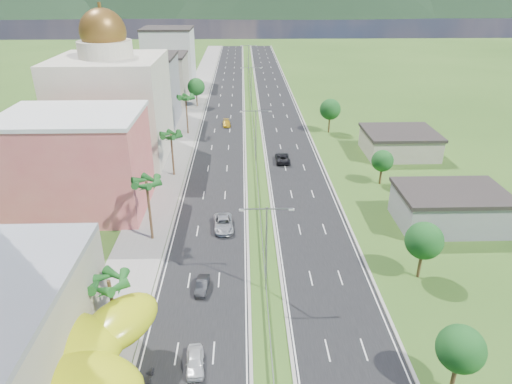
{
  "coord_description": "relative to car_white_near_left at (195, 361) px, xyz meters",
  "views": [
    {
      "loc": [
        -2.48,
        -34.05,
        33.75
      ],
      "look_at": [
        -0.8,
        22.37,
        7.0
      ],
      "focal_mm": 32.0,
      "sensor_mm": 36.0,
      "label": 1
    }
  ],
  "objects": [
    {
      "name": "ground",
      "position": [
        7.31,
        1.76,
        -0.75
      ],
      "size": [
        500.0,
        500.0,
        0.0
      ],
      "primitive_type": "plane",
      "color": "#2D5119",
      "rests_on": "ground"
    },
    {
      "name": "road_left",
      "position": [
        -0.19,
        91.76,
        -0.73
      ],
      "size": [
        11.0,
        260.0,
        0.04
      ],
      "primitive_type": "cube",
      "color": "black",
      "rests_on": "ground"
    },
    {
      "name": "road_right",
      "position": [
        14.81,
        91.76,
        -0.73
      ],
      "size": [
        11.0,
        260.0,
        0.04
      ],
      "primitive_type": "cube",
      "color": "black",
      "rests_on": "ground"
    },
    {
      "name": "sidewalk_left",
      "position": [
        -9.69,
        91.76,
        -0.69
      ],
      "size": [
        7.0,
        260.0,
        0.12
      ],
      "primitive_type": "cube",
      "color": "gray",
      "rests_on": "ground"
    },
    {
      "name": "median_guardrail",
      "position": [
        7.31,
        73.74,
        -0.13
      ],
      "size": [
        0.1,
        216.06,
        0.76
      ],
      "color": "gray",
      "rests_on": "ground"
    },
    {
      "name": "streetlight_median_b",
      "position": [
        7.31,
        11.76,
        6.0
      ],
      "size": [
        6.04,
        0.25,
        11.0
      ],
      "color": "gray",
      "rests_on": "ground"
    },
    {
      "name": "streetlight_median_c",
      "position": [
        7.31,
        51.76,
        6.0
      ],
      "size": [
        6.04,
        0.25,
        11.0
      ],
      "color": "gray",
      "rests_on": "ground"
    },
    {
      "name": "streetlight_median_d",
      "position": [
        7.31,
        96.76,
        6.0
      ],
      "size": [
        6.04,
        0.25,
        11.0
      ],
      "color": "gray",
      "rests_on": "ground"
    },
    {
      "name": "streetlight_median_e",
      "position": [
        7.31,
        141.76,
        6.0
      ],
      "size": [
        6.04,
        0.25,
        11.0
      ],
      "color": "gray",
      "rests_on": "ground"
    },
    {
      "name": "lime_canopy",
      "position": [
        -12.69,
        -2.25,
        4.25
      ],
      "size": [
        18.0,
        15.0,
        7.4
      ],
      "color": "#B6BF12",
      "rests_on": "ground"
    },
    {
      "name": "pink_shophouse",
      "position": [
        -20.69,
        33.76,
        6.75
      ],
      "size": [
        20.0,
        15.0,
        15.0
      ],
      "primitive_type": "cube",
      "color": "#D45759",
      "rests_on": "ground"
    },
    {
      "name": "domed_building",
      "position": [
        -20.69,
        56.76,
        10.61
      ],
      "size": [
        20.0,
        20.0,
        28.7
      ],
      "color": "beige",
      "rests_on": "ground"
    },
    {
      "name": "midrise_grey",
      "position": [
        -19.69,
        81.76,
        7.25
      ],
      "size": [
        16.0,
        15.0,
        16.0
      ],
      "primitive_type": "cube",
      "color": "gray",
      "rests_on": "ground"
    },
    {
      "name": "midrise_beige",
      "position": [
        -19.69,
        103.76,
        5.75
      ],
      "size": [
        16.0,
        15.0,
        13.0
      ],
      "primitive_type": "cube",
      "color": "#9E9782",
      "rests_on": "ground"
    },
    {
      "name": "midrise_white",
      "position": [
        -19.69,
        126.76,
        8.25
      ],
      "size": [
        16.0,
        15.0,
        18.0
      ],
      "primitive_type": "cube",
      "color": "silver",
      "rests_on": "ground"
    },
    {
      "name": "shed_near",
      "position": [
        35.31,
        26.76,
        1.75
      ],
      "size": [
        15.0,
        10.0,
        5.0
      ],
      "primitive_type": "cube",
      "color": "gray",
      "rests_on": "ground"
    },
    {
      "name": "shed_far",
      "position": [
        37.31,
        56.76,
        1.45
      ],
      "size": [
        14.0,
        12.0,
        4.4
      ],
      "primitive_type": "cube",
      "color": "#9E9782",
      "rests_on": "ground"
    },
    {
      "name": "palm_tree_b",
      "position": [
        -8.19,
        3.76,
        6.32
      ],
      "size": [
        3.6,
        3.6,
        8.1
      ],
      "color": "#47301C",
      "rests_on": "ground"
    },
    {
      "name": "palm_tree_c",
      "position": [
        -8.19,
        23.76,
        7.75
      ],
      "size": [
        3.6,
        3.6,
        9.6
      ],
      "color": "#47301C",
      "rests_on": "ground"
    },
    {
      "name": "palm_tree_d",
      "position": [
        -8.19,
        46.76,
        6.8
      ],
      "size": [
        3.6,
        3.6,
        8.6
      ],
      "color": "#47301C",
      "rests_on": "ground"
    },
    {
      "name": "palm_tree_e",
      "position": [
        -8.19,
        71.76,
        7.56
      ],
      "size": [
        3.6,
        3.6,
        9.4
      ],
      "color": "#47301C",
      "rests_on": "ground"
    },
    {
      "name": "leafy_tree_lfar",
      "position": [
        -8.19,
        96.76,
        4.83
      ],
      "size": [
        4.9,
        4.9,
        8.05
      ],
      "color": "#47301C",
      "rests_on": "ground"
    },
    {
      "name": "leafy_tree_ra",
      "position": [
        23.31,
        -3.24,
        4.03
      ],
      "size": [
        4.2,
        4.2,
        6.9
      ],
      "color": "#47301C",
      "rests_on": "ground"
    },
    {
      "name": "leafy_tree_rb",
      "position": [
        26.31,
        13.76,
        4.43
      ],
      "size": [
        4.55,
        4.55,
        7.47
      ],
      "color": "#47301C",
      "rests_on": "ground"
    },
    {
      "name": "leafy_tree_rc",
      "position": [
        29.31,
        41.76,
        3.63
      ],
      "size": [
        3.85,
        3.85,
        6.33
      ],
      "color": "#47301C",
      "rests_on": "ground"
    },
    {
      "name": "leafy_tree_rd",
      "position": [
        25.31,
        71.76,
        4.83
      ],
      "size": [
        4.9,
        4.9,
        8.05
      ],
      "color": "#47301C",
      "rests_on": "ground"
    },
    {
      "name": "mountain_ridge",
      "position": [
        67.31,
        451.76,
        -0.75
      ],
      "size": [
        860.0,
        140.0,
        90.0
      ],
      "primitive_type": null,
      "color": "black",
      "rests_on": "ground"
    },
    {
      "name": "car_white_near_left",
      "position": [
        0.0,
        0.0,
        0.0
      ],
      "size": [
        2.01,
        4.27,
        1.41
      ],
      "primitive_type": "imported",
      "rotation": [
        0.0,
        0.0,
        0.09
      ],
      "color": "silver",
      "rests_on": "road_left"
    },
    {
      "name": "car_dark_left",
      "position": [
        -0.23,
        11.87,
        -0.06
      ],
      "size": [
        1.67,
        4.03,
        1.3
      ],
      "primitive_type": "imported",
      "rotation": [
        0.0,
        0.0,
        -0.08
      ],
      "color": "black",
      "rests_on": "road_left"
    },
    {
      "name": "car_silver_mid_left",
      "position": [
        1.77,
        26.34,
        0.12
      ],
      "size": [
        3.17,
        6.12,
        1.65
      ],
      "primitive_type": "imported",
      "rotation": [
        0.0,
        0.0,
        0.08
      ],
      "color": "#94979B",
      "rests_on": "road_left"
    },
    {
      "name": "car_yellow_far_left",
      "position": [
        0.77,
        77.52,
        -0.05
      ],
      "size": [
        2.1,
        4.61,
        1.31
      ],
      "primitive_type": "imported",
      "rotation": [
        0.0,
        0.0,
        0.06
      ],
      "color": "gold",
      "rests_on": "road_left"
    },
    {
      "name": "car_dark_far_right",
      "position": [
        12.69,
        52.97,
        0.1
      ],
      "size": [
        2.71,
        5.79,
        1.6
      ],
      "primitive_type": "imported",
      "rotation": [
        0.0,
        0.0,
        3.13
      ],
      "color": "black",
      "rests_on": "road_right"
    },
    {
      "name": "motorcycle",
      "position": [
        -3.88,
        -1.36,
        -0.04
      ],
      "size": [
        0.64,
        2.07,
        1.32
      ],
      "primitive_type": "imported",
      "rotation": [
        0.0,
        0.0,
        0.01
      ],
      "color": "black",
      "rests_on": "road_left"
    }
  ]
}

